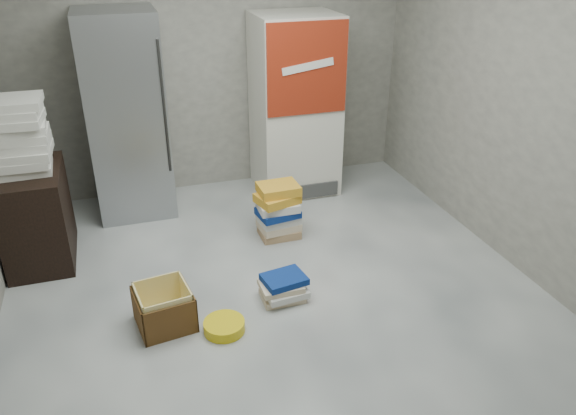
# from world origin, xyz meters

# --- Properties ---
(ground) EXTENTS (5.00, 5.00, 0.00)m
(ground) POSITION_xyz_m (0.00, 0.00, 0.00)
(ground) COLOR silver
(ground) RESTS_ON ground
(room_shell) EXTENTS (4.04, 5.04, 2.82)m
(room_shell) POSITION_xyz_m (0.00, 0.00, 1.80)
(room_shell) COLOR #9B978B
(room_shell) RESTS_ON ground
(steel_fridge) EXTENTS (0.70, 0.72, 1.90)m
(steel_fridge) POSITION_xyz_m (-0.90, 2.13, 0.95)
(steel_fridge) COLOR #ACAEB4
(steel_fridge) RESTS_ON ground
(coke_cooler) EXTENTS (0.80, 0.73, 1.80)m
(coke_cooler) POSITION_xyz_m (0.75, 2.12, 0.90)
(coke_cooler) COLOR silver
(coke_cooler) RESTS_ON ground
(wood_shelf) EXTENTS (0.50, 0.80, 0.80)m
(wood_shelf) POSITION_xyz_m (-1.73, 1.40, 0.40)
(wood_shelf) COLOR black
(wood_shelf) RESTS_ON ground
(supply_box_stack) EXTENTS (0.44, 0.45, 0.58)m
(supply_box_stack) POSITION_xyz_m (-1.72, 1.40, 1.09)
(supply_box_stack) COLOR silver
(supply_box_stack) RESTS_ON wood_shelf
(phonebook_stack_main) EXTENTS (0.41, 0.36, 0.51)m
(phonebook_stack_main) POSITION_xyz_m (0.27, 1.15, 0.26)
(phonebook_stack_main) COLOR tan
(phonebook_stack_main) RESTS_ON ground
(phonebook_stack_side) EXTENTS (0.36, 0.31, 0.19)m
(phonebook_stack_side) POSITION_xyz_m (0.03, 0.22, 0.10)
(phonebook_stack_side) COLOR beige
(phonebook_stack_side) RESTS_ON ground
(cardboard_box) EXTENTS (0.43, 0.43, 0.30)m
(cardboard_box) POSITION_xyz_m (-0.86, 0.18, 0.13)
(cardboard_box) COLOR gold
(cardboard_box) RESTS_ON ground
(bucket_lid) EXTENTS (0.31, 0.31, 0.08)m
(bucket_lid) POSITION_xyz_m (-0.47, -0.02, 0.04)
(bucket_lid) COLOR yellow
(bucket_lid) RESTS_ON ground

